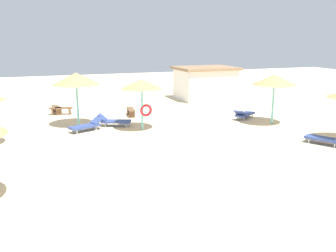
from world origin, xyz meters
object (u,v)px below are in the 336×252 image
parasol_3 (142,85)px  lounger_4 (244,114)px  lounger_0 (327,139)px  bench_0 (61,109)px  parasol_2 (76,79)px  bench_1 (131,111)px  beach_cabana (205,83)px  lounger_2 (86,125)px  parasol_4 (274,80)px  bench_2 (57,109)px  lounger_3 (114,121)px

parasol_3 → lounger_4: bearing=5.0°
lounger_0 → bench_0: bearing=133.8°
parasol_2 → bench_1: (3.57, 1.70, -2.39)m
lounger_4 → beach_cabana: 8.01m
lounger_0 → lounger_2: lounger_0 is taller
parasol_2 → parasol_4: (10.84, -3.42, -0.12)m
parasol_4 → bench_2: 14.17m
beach_cabana → lounger_2: bearing=-144.8°
parasol_2 → lounger_2: parasol_2 is taller
parasol_2 → lounger_3: (1.92, -0.74, -2.42)m
lounger_4 → beach_cabana: (1.01, 7.88, 1.03)m
parasol_3 → bench_0: bearing=123.3°
parasol_2 → parasol_3: parasol_2 is taller
bench_0 → beach_cabana: beach_cabana is taller
parasol_4 → bench_1: size_ratio=1.91×
bench_0 → bench_1: size_ratio=1.01×
beach_cabana → lounger_0: bearing=-91.7°
parasol_4 → bench_0: size_ratio=1.90×
lounger_2 → beach_cabana: bearing=35.2°
parasol_3 → bench_2: 7.88m
lounger_2 → lounger_0: bearing=-32.9°
parasol_2 → beach_cabana: (11.07, 6.27, -1.39)m
parasol_4 → lounger_2: 11.02m
parasol_4 → bench_0: bearing=148.2°
parasol_3 → lounger_3: 2.93m
parasol_4 → bench_2: (-11.76, 7.57, -2.28)m
lounger_0 → bench_0: (-11.33, 11.82, 0.03)m
bench_1 → bench_2: same height
lounger_3 → bench_0: size_ratio=1.28×
parasol_2 → bench_1: parasol_2 is taller
parasol_3 → parasol_4: (7.62, -1.23, 0.11)m
parasol_2 → bench_0: parasol_2 is taller
lounger_4 → bench_2: lounger_4 is taller
parasol_3 → parasol_4: size_ratio=0.96×
lounger_3 → lounger_4: size_ratio=1.02×
bench_2 → parasol_4: bearing=-32.8°
bench_0 → lounger_0: bearing=-46.2°
parasol_4 → bench_1: (-7.28, 5.12, -2.28)m
parasol_2 → lounger_2: (0.26, -1.36, -2.43)m
bench_0 → parasol_3: bearing=-56.7°
lounger_0 → lounger_4: lounger_0 is taller
lounger_4 → bench_0: size_ratio=1.25×
parasol_3 → lounger_2: parasol_3 is taller
parasol_2 → parasol_3: size_ratio=1.10×
parasol_4 → parasol_3: bearing=170.9°
parasol_4 → beach_cabana: 9.78m
parasol_2 → bench_0: 4.48m
lounger_2 → bench_1: (3.30, 3.07, 0.03)m
lounger_0 → parasol_4: bearing=87.7°
lounger_0 → lounger_2: 12.37m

